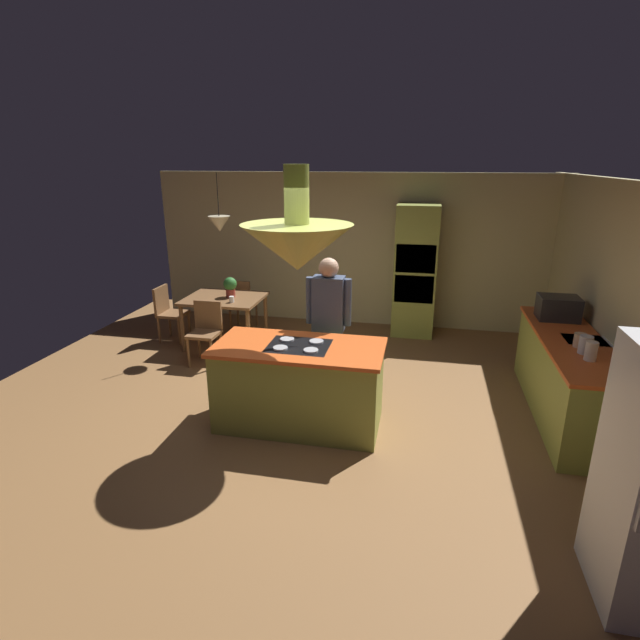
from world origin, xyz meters
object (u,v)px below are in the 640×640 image
Objects in this scene: chair_at_corner at (168,310)px; canister_sugar at (585,345)px; person_at_island at (328,319)px; kitchen_island at (299,385)px; chair_by_back_wall at (241,301)px; oven_tower at (415,271)px; potted_plant_on_table at (230,286)px; chair_facing_island at (206,328)px; cup_on_table at (232,299)px; microwave_on_counter at (558,308)px; canister_tea at (580,340)px; dining_table at (224,303)px; canister_flour at (591,351)px.

chair_at_corner is 4.74× the size of canister_sugar.
person_at_island is 1.95× the size of chair_at_corner.
chair_by_back_wall is (-1.70, 2.79, 0.05)m from kitchen_island.
oven_tower is 1.23× the size of person_at_island.
chair_by_back_wall is at bearing 97.68° from potted_plant_on_table.
cup_on_table is (0.22, 0.46, 0.30)m from chair_facing_island.
chair_by_back_wall is at bearing 121.31° from kitchen_island.
chair_facing_island is 4.57m from microwave_on_counter.
chair_at_corner is 1.23m from cup_on_table.
canister_tea is (4.54, -2.23, 0.47)m from chair_by_back_wall.
microwave_on_counter is at bearing -7.30° from dining_table.
canister_flour is at bearing 150.27° from chair_by_back_wall.
potted_plant_on_table reaches higher than kitchen_island.
potted_plant_on_table is (0.09, 0.06, 0.26)m from dining_table.
canister_sugar is (2.66, -0.34, 0.02)m from person_at_island.
dining_table is 7.88× the size of canister_tea.
canister_tea is at bearing -18.72° from dining_table.
chair_at_corner is at bearing -163.05° from oven_tower.
oven_tower is 3.35m from canister_sugar.
canister_tea is at bearing -3.36° from person_at_island.
kitchen_island is 2.92m from canister_sugar.
chair_by_back_wall is at bearing 132.09° from person_at_island.
dining_table is at bearing -90.00° from chair_at_corner.
oven_tower is 2.40× the size of chair_facing_island.
oven_tower is 23.23× the size of cup_on_table.
person_at_island reaches higher than kitchen_island.
person_at_island is (0.18, 0.72, 0.52)m from kitchen_island.
cup_on_table is (-1.48, 1.86, 0.35)m from kitchen_island.
person_at_island is at bearing -116.05° from chair_at_corner.
person_at_island is 2.05m from chair_facing_island.
chair_at_corner is at bearing -176.95° from potted_plant_on_table.
potted_plant_on_table is at bearing 83.44° from chair_facing_island.
dining_table is 4.93m from canister_flour.
chair_facing_island is (-2.80, -1.84, -0.54)m from oven_tower.
microwave_on_counter is at bearing -96.05° from chair_at_corner.
chair_facing_island is 1.00× the size of chair_at_corner.
dining_table is at bearing 90.00° from chair_by_back_wall.
microwave_on_counter reaches higher than potted_plant_on_table.
person_at_island is 2.67m from canister_tea.
microwave_on_counter reaches higher than cup_on_table.
microwave_on_counter is at bearing 90.00° from canister_sugar.
chair_at_corner is (-3.75, -1.14, -0.54)m from oven_tower.
canister_tea is (0.00, 0.18, -0.02)m from canister_sugar.
chair_by_back_wall and chair_at_corner have the same top height.
cup_on_table is 0.49× the size of canister_sugar.
canister_sugar reaches higher than cup_on_table.
canister_sugar is 0.40× the size of microwave_on_counter.
microwave_on_counter is (1.74, -1.72, -0.00)m from oven_tower.
kitchen_island is 19.70× the size of cup_on_table.
oven_tower is 2.69m from person_at_island.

